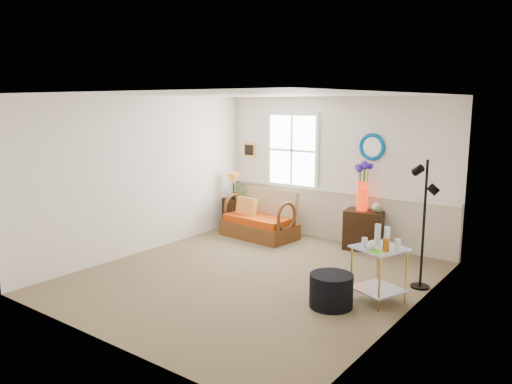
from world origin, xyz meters
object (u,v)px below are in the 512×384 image
Objects in this scene: side_table at (379,274)px; floor_lamp at (424,225)px; ottoman at (331,291)px; lamp_stand at (234,213)px; cabinet at (364,230)px; loveseat at (260,214)px.

side_table is 0.99m from floor_lamp.
side_table is 0.66m from ottoman.
lamp_stand is at bearing -175.95° from floor_lamp.
cabinet is 1.93m from floor_lamp.
loveseat is 3.39m from side_table.
floor_lamp reaches higher than side_table.
floor_lamp is (4.09, -1.02, 0.57)m from lamp_stand.
side_table reaches higher than ottoman.
loveseat is at bearing -175.23° from floor_lamp.
loveseat is 1.90× the size of side_table.
cabinet is 1.26× the size of ottoman.
cabinet is 2.30m from side_table.
loveseat is 0.85m from lamp_stand.
side_table is at bearing -91.40° from floor_lamp.
side_table is at bearing 52.10° from ottoman.
loveseat is 1.94m from cabinet.
loveseat reaches higher than side_table.
loveseat is 3.35m from ottoman.
lamp_stand is 2.70m from cabinet.
lamp_stand is 4.26m from floor_lamp.
loveseat is 1.99× the size of cabinet.
lamp_stand is 0.87× the size of side_table.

